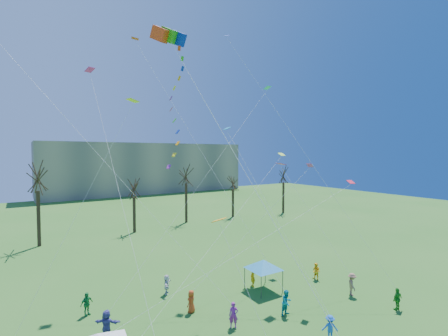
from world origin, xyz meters
TOP-DOWN VIEW (x-y plane):
  - distant_building at (22.00, 82.00)m, footprint 60.00×14.00m
  - bare_tree_row at (2.34, 35.33)m, footprint 68.77×8.24m
  - big_box_kite at (-2.52, 6.25)m, footprint 3.14×6.68m
  - canopy_tent_blue at (6.58, 8.90)m, footprint 3.60×3.60m
  - festival_crowd at (-1.32, 6.19)m, footprint 27.05×13.79m
  - small_kites_aloft at (1.53, 10.61)m, footprint 27.55×18.41m

SIDE VIEW (x-z plane):
  - festival_crowd at x=-1.32m, z-range -0.07..1.79m
  - canopy_tent_blue at x=6.58m, z-range 0.94..3.64m
  - bare_tree_row at x=2.34m, z-range 1.41..12.58m
  - distant_building at x=22.00m, z-range 0.00..15.00m
  - small_kites_aloft at x=1.53m, z-range -2.55..30.70m
  - big_box_kite at x=-2.52m, z-range 4.52..24.98m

